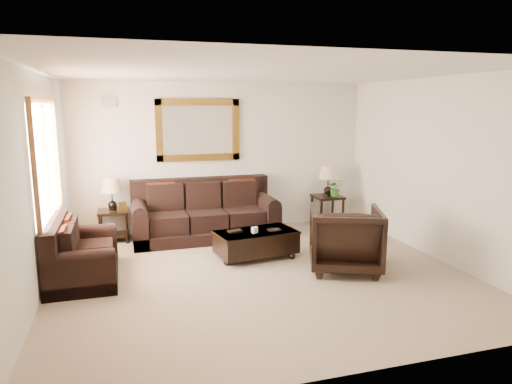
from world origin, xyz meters
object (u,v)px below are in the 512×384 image
object	(u,v)px
loveseat	(79,257)
coffee_table	(256,241)
end_table_left	(112,200)
armchair	(345,236)
sofa	(204,217)
end_table_right	(328,186)

from	to	relation	value
loveseat	coffee_table	size ratio (longest dim) A/B	1.12
end_table_left	coffee_table	xyz separation A→B (m)	(2.09, -1.50, -0.45)
loveseat	armchair	bearing A→B (deg)	-100.71
sofa	end_table_right	bearing A→B (deg)	4.24
sofa	end_table_left	bearing A→B (deg)	172.68
sofa	loveseat	distance (m)	2.46
loveseat	end_table_left	world-z (taller)	end_table_left
sofa	armchair	size ratio (longest dim) A/B	2.49
sofa	end_table_right	world-z (taller)	end_table_right
coffee_table	loveseat	bearing A→B (deg)	175.39
sofa	end_table_left	distance (m)	1.58
loveseat	armchair	size ratio (longest dim) A/B	1.46
sofa	end_table_left	xyz separation A→B (m)	(-1.53, 0.20, 0.34)
sofa	end_table_right	distance (m)	2.48
armchair	end_table_right	bearing A→B (deg)	-88.17
loveseat	end_table_left	size ratio (longest dim) A/B	1.33
armchair	sofa	bearing A→B (deg)	-32.09
end_table_right	end_table_left	bearing A→B (deg)	179.78
end_table_left	armchair	size ratio (longest dim) A/B	1.10
end_table_left	end_table_right	distance (m)	3.97
end_table_left	coffee_table	world-z (taller)	end_table_left
coffee_table	armchair	bearing A→B (deg)	-48.37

